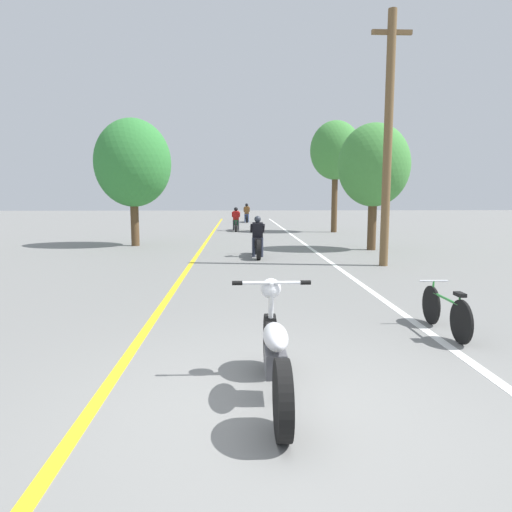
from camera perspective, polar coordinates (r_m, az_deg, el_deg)
ground_plane at (r=4.56m, az=2.06°, el=-18.30°), size 120.00×120.00×0.00m
lane_stripe_center at (r=16.42m, az=-7.11°, el=0.50°), size 0.14×48.00×0.01m
lane_stripe_edge at (r=16.60m, az=7.41°, el=0.58°), size 0.14×48.00×0.01m
utility_pole at (r=13.57m, az=16.17°, el=13.94°), size 1.10×0.24×6.97m
roadside_tree_right_near at (r=17.45m, az=14.52°, el=10.87°), size 2.62×2.36×4.61m
roadside_tree_right_far at (r=25.75m, az=9.91°, el=12.79°), size 2.76×2.48×6.04m
roadside_tree_left at (r=18.96m, az=-15.15°, el=11.12°), size 3.00×2.70×5.01m
motorcycle_foreground at (r=4.57m, az=2.38°, el=-12.07°), size 0.84×2.12×1.10m
motorcycle_rider_lead at (r=14.98m, az=0.20°, el=1.84°), size 0.50×2.10×1.34m
motorcycle_rider_mid at (r=26.41m, az=-2.52°, el=4.30°), size 0.50×2.12×1.36m
motorcycle_rider_far at (r=35.03m, az=-1.17°, el=5.13°), size 0.50×2.14×1.44m
bicycle_parked at (r=7.20m, az=22.60°, el=-6.37°), size 0.44×1.57×0.71m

